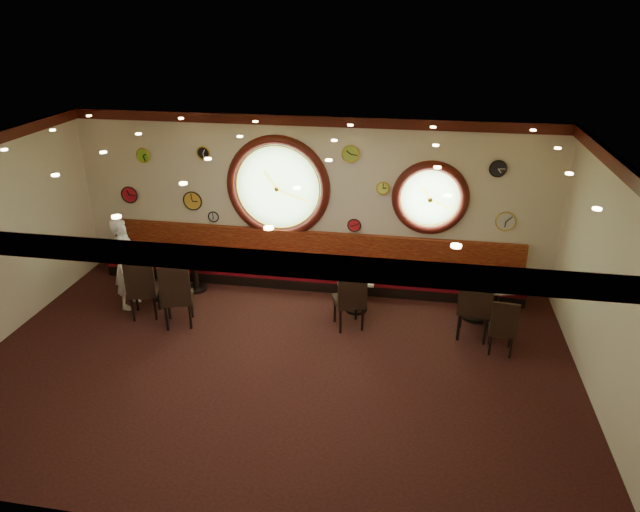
{
  "coord_description": "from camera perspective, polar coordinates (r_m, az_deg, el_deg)",
  "views": [
    {
      "loc": [
        1.91,
        -6.95,
        5.02
      ],
      "look_at": [
        0.57,
        0.8,
        1.5
      ],
      "focal_mm": 32.0,
      "sensor_mm": 36.0,
      "label": 1
    }
  ],
  "objects": [
    {
      "name": "chair_e",
      "position": [
        9.33,
        15.28,
        -4.27
      ],
      "size": [
        0.6,
        0.6,
        0.78
      ],
      "rotation": [
        0.0,
        0.0,
        -0.14
      ],
      "color": "black",
      "rests_on": "floor"
    },
    {
      "name": "condiment_d_bottle",
      "position": [
        9.95,
        18.22,
        -2.18
      ],
      "size": [
        0.05,
        0.05,
        0.15
      ],
      "primitive_type": "cylinder",
      "color": "yellow",
      "rests_on": "table_d"
    },
    {
      "name": "waiter",
      "position": [
        10.54,
        -18.88,
        -0.68
      ],
      "size": [
        0.41,
        0.61,
        1.66
      ],
      "primitive_type": "imported",
      "rotation": [
        0.0,
        0.0,
        1.56
      ],
      "color": "white",
      "rests_on": "floor"
    },
    {
      "name": "wall_clock_0",
      "position": [
        11.86,
        -18.5,
        5.83
      ],
      "size": [
        0.32,
        0.03,
        0.32
      ],
      "primitive_type": "cylinder",
      "rotation": [
        1.57,
        0.0,
        0.0
      ],
      "color": "red",
      "rests_on": "wall_back"
    },
    {
      "name": "chair_d",
      "position": [
        9.16,
        17.86,
        -6.49
      ],
      "size": [
        0.43,
        0.43,
        0.58
      ],
      "rotation": [
        0.0,
        0.0,
        -0.09
      ],
      "color": "black",
      "rests_on": "floor"
    },
    {
      "name": "chair_a",
      "position": [
        10.1,
        -17.41,
        -2.7
      ],
      "size": [
        0.59,
        0.59,
        0.71
      ],
      "rotation": [
        0.0,
        0.0,
        0.28
      ],
      "color": "black",
      "rests_on": "floor"
    },
    {
      "name": "molding_front",
      "position": [
        4.83,
        -14.4,
        0.0
      ],
      "size": [
        9.0,
        0.1,
        0.18
      ],
      "primitive_type": "cube",
      "color": "#3C0F0A",
      "rests_on": "wall_back"
    },
    {
      "name": "wall_back",
      "position": [
        10.69,
        -1.02,
        5.45
      ],
      "size": [
        9.0,
        0.02,
        3.2
      ],
      "primitive_type": "cube",
      "color": "beige",
      "rests_on": "floor"
    },
    {
      "name": "condiment_a_salt",
      "position": [
        10.66,
        -15.95,
        0.52
      ],
      "size": [
        0.03,
        0.03,
        0.09
      ],
      "primitive_type": "cylinder",
      "color": "silver",
      "rests_on": "table_a"
    },
    {
      "name": "wall_front",
      "position": [
        5.56,
        -12.98,
        -14.56
      ],
      "size": [
        9.0,
        0.02,
        3.2
      ],
      "primitive_type": "cube",
      "color": "beige",
      "rests_on": "floor"
    },
    {
      "name": "wall_clock_1",
      "position": [
        10.96,
        -11.58,
        10.06
      ],
      "size": [
        0.24,
        0.03,
        0.24
      ],
      "primitive_type": "cylinder",
      "rotation": [
        1.57,
        0.0,
        0.0
      ],
      "color": "black",
      "rests_on": "wall_back"
    },
    {
      "name": "molding_back",
      "position": [
        10.26,
        -1.13,
        13.38
      ],
      "size": [
        9.0,
        0.1,
        0.18
      ],
      "primitive_type": "cube",
      "color": "#3C0F0A",
      "rests_on": "wall_back"
    },
    {
      "name": "porthole_right_glass",
      "position": [
        10.46,
        10.96,
        5.73
      ],
      "size": [
        1.1,
        0.02,
        1.1
      ],
      "primitive_type": "cylinder",
      "rotation": [
        1.57,
        0.0,
        0.0
      ],
      "color": "#88C777",
      "rests_on": "wall_back"
    },
    {
      "name": "table_c",
      "position": [
        10.0,
        3.67,
        -3.31
      ],
      "size": [
        0.63,
        0.63,
        0.67
      ],
      "color": "black",
      "rests_on": "floor"
    },
    {
      "name": "condiment_b_bottle",
      "position": [
        10.85,
        -11.9,
        0.33
      ],
      "size": [
        0.05,
        0.05,
        0.17
      ],
      "primitive_type": "cylinder",
      "color": "gold",
      "rests_on": "table_b"
    },
    {
      "name": "wall_clock_8",
      "position": [
        10.68,
        3.45,
        3.09
      ],
      "size": [
        0.24,
        0.03,
        0.24
      ],
      "primitive_type": "cylinder",
      "rotation": [
        1.57,
        0.0,
        0.0
      ],
      "color": "red",
      "rests_on": "wall_back"
    },
    {
      "name": "condiment_b_pepper",
      "position": [
        10.78,
        -12.22,
        -0.08
      ],
      "size": [
        0.03,
        0.03,
        0.1
      ],
      "primitive_type": "cylinder",
      "color": "silver",
      "rests_on": "table_b"
    },
    {
      "name": "table_e",
      "position": [
        10.08,
        15.46,
        -3.5
      ],
      "size": [
        0.72,
        0.72,
        0.79
      ],
      "color": "black",
      "rests_on": "floor"
    },
    {
      "name": "condiment_e_bottle",
      "position": [
        10.04,
        15.92,
        -1.34
      ],
      "size": [
        0.05,
        0.05,
        0.15
      ],
      "primitive_type": "cylinder",
      "color": "gold",
      "rests_on": "table_e"
    },
    {
      "name": "condiment_a_pepper",
      "position": [
        10.53,
        -15.5,
        0.28
      ],
      "size": [
        0.03,
        0.03,
        0.09
      ],
      "primitive_type": "cylinder",
      "color": "silver",
      "rests_on": "table_a"
    },
    {
      "name": "porthole_left_glass",
      "position": [
        10.74,
        -4.2,
        6.87
      ],
      "size": [
        1.66,
        0.02,
        1.66
      ],
      "primitive_type": "cylinder",
      "rotation": [
        1.57,
        0.0,
        0.0
      ],
      "color": "#88C777",
      "rests_on": "wall_back"
    },
    {
      "name": "wall_clock_2",
      "position": [
        10.39,
        6.31,
        6.78
      ],
      "size": [
        0.22,
        0.03,
        0.22
      ],
      "primitive_type": "cylinder",
      "rotation": [
        1.57,
        0.0,
        0.0
      ],
      "color": "#EAF551",
      "rests_on": "wall_back"
    },
    {
      "name": "wall_clock_9",
      "position": [
        11.33,
        -12.61,
        5.41
      ],
      "size": [
        0.36,
        0.03,
        0.36
      ],
      "primitive_type": "cylinder",
      "rotation": [
        1.57,
        0.0,
        0.0
      ],
      "color": "gold",
      "rests_on": "wall_back"
    },
    {
      "name": "wall_clock_3",
      "position": [
        10.66,
        18.07,
        3.32
      ],
      "size": [
        0.34,
        0.03,
        0.34
      ],
      "primitive_type": "cylinder",
      "rotation": [
        1.57,
        0.0,
        0.0
      ],
      "color": "silver",
      "rests_on": "wall_back"
    },
    {
      "name": "porthole_right_ring",
      "position": [
        10.42,
        10.96,
        5.65
      ],
      "size": [
        1.09,
        0.03,
        1.09
      ],
      "primitive_type": "torus",
      "rotation": [
        1.57,
        0.0,
        0.0
      ],
      "color": "gold",
      "rests_on": "wall_back"
    },
    {
      "name": "porthole_left_ring",
      "position": [
        10.7,
        -4.26,
        6.8
      ],
      "size": [
        1.61,
        0.03,
        1.61
      ],
      "primitive_type": "torus",
      "rotation": [
        1.57,
        0.0,
        0.0
      ],
      "color": "gold",
      "rests_on": "wall_back"
    },
    {
      "name": "ceiling",
      "position": [
        7.44,
        -5.48,
        9.83
      ],
      "size": [
        9.0,
        6.0,
        0.02
      ],
      "primitive_type": "cube",
      "color": "gold",
      "rests_on": "wall_back"
    },
    {
      "name": "porthole_right_frame",
      "position": [
        10.44,
        10.96,
        5.7
      ],
      "size": [
        1.38,
        0.18,
        1.38
      ],
      "primitive_type": "torus",
      "rotation": [
        1.57,
        0.0,
        0.0
      ],
      "color": "#3C0F0A",
      "rests_on": "wall_back"
    },
    {
      "name": "wall_clock_4",
      "position": [
        10.28,
        3.08,
        10.17
      ],
      "size": [
        0.3,
        0.03,
        0.3
      ],
      "primitive_type": "cylinder",
      "rotation": [
        1.57,
        0.0,
        0.0
      ],
      "color": "#9EC43D",
      "rests_on": "wall_back"
    },
    {
      "name": "table_a",
      "position": [
        10.78,
        -15.43,
        -1.28
      ],
      "size": [
        0.88,
        0.88,
        0.88
      ],
      "color": "black",
      "rests_on": "floor"
    },
    {
      "name": "table_b",
      "position": [
        10.94,
        -12.37,
        -1.4
      ],
      "size": [
        0.75,
        0.75,
        0.66
      ],
      "color": "black",
      "rests_on": "floor"
    },
    {
      "name": "condiment_d_pepper",
      "position": [
        9.91,
        17.42,
        -2.3
      ],
      "size": [
        0.04,
        0.04,
        0.11
      ],
      "primitive_type": "cylinder",
      "color": "silver",
      "rests_on": "table_d"
    },
    {
      "name": "wall_clock_5",
      "position": [
        11.47,
        -17.23,
        9.57
      ],
      "size": [
        0.26,
        0.03,
        0.26
      ],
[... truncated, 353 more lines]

